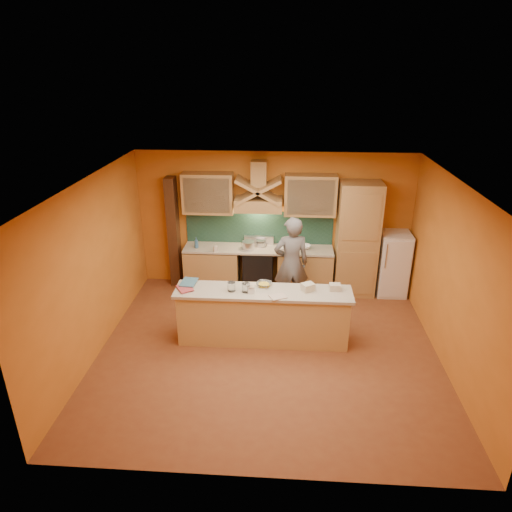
# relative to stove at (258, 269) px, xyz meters

# --- Properties ---
(floor) EXTENTS (5.50, 5.00, 0.01)m
(floor) POSITION_rel_stove_xyz_m (0.30, -2.20, -0.45)
(floor) COLOR brown
(floor) RESTS_ON ground
(ceiling) EXTENTS (5.50, 5.00, 0.01)m
(ceiling) POSITION_rel_stove_xyz_m (0.30, -2.20, 2.35)
(ceiling) COLOR white
(ceiling) RESTS_ON wall_back
(wall_back) EXTENTS (5.50, 0.02, 2.80)m
(wall_back) POSITION_rel_stove_xyz_m (0.30, 0.30, 0.95)
(wall_back) COLOR orange
(wall_back) RESTS_ON floor
(wall_front) EXTENTS (5.50, 0.02, 2.80)m
(wall_front) POSITION_rel_stove_xyz_m (0.30, -4.70, 0.95)
(wall_front) COLOR orange
(wall_front) RESTS_ON floor
(wall_left) EXTENTS (0.02, 5.00, 2.80)m
(wall_left) POSITION_rel_stove_xyz_m (-2.45, -2.20, 0.95)
(wall_left) COLOR orange
(wall_left) RESTS_ON floor
(wall_right) EXTENTS (0.02, 5.00, 2.80)m
(wall_right) POSITION_rel_stove_xyz_m (3.05, -2.20, 0.95)
(wall_right) COLOR orange
(wall_right) RESTS_ON floor
(base_cabinet_left) EXTENTS (1.10, 0.60, 0.86)m
(base_cabinet_left) POSITION_rel_stove_xyz_m (-0.95, 0.00, -0.02)
(base_cabinet_left) COLOR tan
(base_cabinet_left) RESTS_ON floor
(base_cabinet_right) EXTENTS (1.10, 0.60, 0.86)m
(base_cabinet_right) POSITION_rel_stove_xyz_m (0.95, 0.00, -0.02)
(base_cabinet_right) COLOR tan
(base_cabinet_right) RESTS_ON floor
(counter_top) EXTENTS (3.00, 0.62, 0.04)m
(counter_top) POSITION_rel_stove_xyz_m (-0.00, 0.00, 0.45)
(counter_top) COLOR #BFB5A2
(counter_top) RESTS_ON base_cabinet_left
(stove) EXTENTS (0.60, 0.58, 0.90)m
(stove) POSITION_rel_stove_xyz_m (0.00, 0.00, 0.00)
(stove) COLOR black
(stove) RESTS_ON floor
(backsplash) EXTENTS (3.00, 0.03, 0.70)m
(backsplash) POSITION_rel_stove_xyz_m (-0.00, 0.28, 0.80)
(backsplash) COLOR #1C3D33
(backsplash) RESTS_ON wall_back
(range_hood) EXTENTS (0.92, 0.50, 0.24)m
(range_hood) POSITION_rel_stove_xyz_m (0.00, 0.05, 1.37)
(range_hood) COLOR tan
(range_hood) RESTS_ON wall_back
(hood_chimney) EXTENTS (0.30, 0.30, 0.50)m
(hood_chimney) POSITION_rel_stove_xyz_m (0.00, 0.15, 1.95)
(hood_chimney) COLOR tan
(hood_chimney) RESTS_ON wall_back
(upper_cabinet_left) EXTENTS (1.00, 0.35, 0.80)m
(upper_cabinet_left) POSITION_rel_stove_xyz_m (-1.00, 0.12, 1.55)
(upper_cabinet_left) COLOR tan
(upper_cabinet_left) RESTS_ON wall_back
(upper_cabinet_right) EXTENTS (1.00, 0.35, 0.80)m
(upper_cabinet_right) POSITION_rel_stove_xyz_m (1.00, 0.12, 1.55)
(upper_cabinet_right) COLOR tan
(upper_cabinet_right) RESTS_ON wall_back
(pantry_column) EXTENTS (0.80, 0.60, 2.30)m
(pantry_column) POSITION_rel_stove_xyz_m (1.95, 0.00, 0.70)
(pantry_column) COLOR tan
(pantry_column) RESTS_ON floor
(fridge) EXTENTS (0.58, 0.60, 1.30)m
(fridge) POSITION_rel_stove_xyz_m (2.70, 0.00, 0.20)
(fridge) COLOR white
(fridge) RESTS_ON floor
(trim_column_left) EXTENTS (0.20, 0.30, 2.30)m
(trim_column_left) POSITION_rel_stove_xyz_m (-1.75, 0.15, 0.70)
(trim_column_left) COLOR #472816
(trim_column_left) RESTS_ON floor
(island_body) EXTENTS (2.80, 0.55, 0.88)m
(island_body) POSITION_rel_stove_xyz_m (0.20, -1.90, -0.01)
(island_body) COLOR tan
(island_body) RESTS_ON floor
(island_top) EXTENTS (2.90, 0.62, 0.05)m
(island_top) POSITION_rel_stove_xyz_m (0.20, -1.90, 0.47)
(island_top) COLOR #BFB5A2
(island_top) RESTS_ON island_body
(person) EXTENTS (0.73, 0.55, 1.82)m
(person) POSITION_rel_stove_xyz_m (0.66, -0.71, 0.46)
(person) COLOR slate
(person) RESTS_ON floor
(pot_large) EXTENTS (0.27, 0.27, 0.17)m
(pot_large) POSITION_rel_stove_xyz_m (-0.19, -0.07, 0.53)
(pot_large) COLOR silver
(pot_large) RESTS_ON stove
(pot_small) EXTENTS (0.22, 0.22, 0.12)m
(pot_small) POSITION_rel_stove_xyz_m (0.04, 0.09, 0.51)
(pot_small) COLOR #B4B4BB
(pot_small) RESTS_ON stove
(soap_bottle_a) EXTENTS (0.10, 0.10, 0.17)m
(soap_bottle_a) POSITION_rel_stove_xyz_m (-0.83, -0.25, 0.56)
(soap_bottle_a) COLOR silver
(soap_bottle_a) RESTS_ON counter_top
(soap_bottle_b) EXTENTS (0.12, 0.12, 0.22)m
(soap_bottle_b) POSITION_rel_stove_xyz_m (-1.24, -0.09, 0.58)
(soap_bottle_b) COLOR #366494
(soap_bottle_b) RESTS_ON counter_top
(bowl_back) EXTENTS (0.29, 0.29, 0.07)m
(bowl_back) POSITION_rel_stove_xyz_m (0.94, 0.03, 0.51)
(bowl_back) COLOR white
(bowl_back) RESTS_ON counter_top
(dish_rack) EXTENTS (0.32, 0.29, 0.09)m
(dish_rack) POSITION_rel_stove_xyz_m (0.53, -0.13, 0.52)
(dish_rack) COLOR white
(dish_rack) RESTS_ON counter_top
(book_lower) EXTENTS (0.35, 0.37, 0.03)m
(book_lower) POSITION_rel_stove_xyz_m (-1.18, -1.99, 0.51)
(book_lower) COLOR #B74149
(book_lower) RESTS_ON island_top
(book_upper) EXTENTS (0.28, 0.36, 0.03)m
(book_upper) POSITION_rel_stove_xyz_m (-1.18, -1.74, 0.53)
(book_upper) COLOR teal
(book_upper) RESTS_ON island_top
(jar_large) EXTENTS (0.15, 0.15, 0.15)m
(jar_large) POSITION_rel_stove_xyz_m (-0.08, -1.95, 0.57)
(jar_large) COLOR white
(jar_large) RESTS_ON island_top
(jar_small) EXTENTS (0.14, 0.14, 0.15)m
(jar_small) POSITION_rel_stove_xyz_m (-0.32, -1.94, 0.57)
(jar_small) COLOR white
(jar_small) RESTS_ON island_top
(kitchen_scale) EXTENTS (0.14, 0.14, 0.09)m
(kitchen_scale) POSITION_rel_stove_xyz_m (-0.00, -1.96, 0.54)
(kitchen_scale) COLOR white
(kitchen_scale) RESTS_ON island_top
(mixing_bowl) EXTENTS (0.30, 0.30, 0.06)m
(mixing_bowl) POSITION_rel_stove_xyz_m (0.20, -1.72, 0.53)
(mixing_bowl) COLOR white
(mixing_bowl) RESTS_ON island_top
(cloth) EXTENTS (0.31, 0.28, 0.02)m
(cloth) POSITION_rel_stove_xyz_m (0.45, -2.10, 0.50)
(cloth) COLOR beige
(cloth) RESTS_ON island_top
(grocery_bag_a) EXTENTS (0.25, 0.23, 0.13)m
(grocery_bag_a) POSITION_rel_stove_xyz_m (0.93, -1.84, 0.56)
(grocery_bag_a) COLOR beige
(grocery_bag_a) RESTS_ON island_top
(grocery_bag_b) EXTENTS (0.18, 0.14, 0.11)m
(grocery_bag_b) POSITION_rel_stove_xyz_m (1.37, -1.80, 0.55)
(grocery_bag_b) COLOR beige
(grocery_bag_b) RESTS_ON island_top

